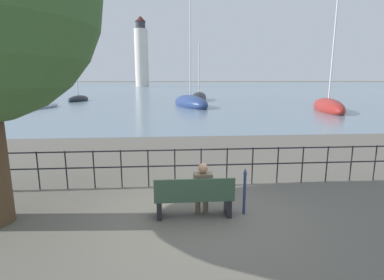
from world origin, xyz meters
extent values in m
plane|color=#605B51|center=(0.00, 0.00, 0.00)|extent=(1000.00, 1000.00, 0.00)
cube|color=slate|center=(0.00, 159.12, 0.00)|extent=(600.00, 300.00, 0.01)
cube|color=#334C38|center=(0.00, 0.00, 0.42)|extent=(1.68, 0.45, 0.05)
cube|color=#334C38|center=(0.00, -0.21, 0.68)|extent=(1.68, 0.04, 0.45)
cube|color=black|center=(-0.74, 0.00, 0.20)|extent=(0.10, 0.41, 0.40)
cube|color=black|center=(0.74, 0.00, 0.20)|extent=(0.10, 0.41, 0.40)
cylinder|color=brown|center=(0.10, 0.16, 0.23)|extent=(0.11, 0.11, 0.45)
cylinder|color=brown|center=(0.28, 0.16, 0.23)|extent=(0.11, 0.11, 0.45)
cube|color=brown|center=(0.19, 0.07, 0.50)|extent=(0.33, 0.26, 0.14)
cube|color=brown|center=(0.19, -0.02, 0.71)|extent=(0.39, 0.24, 0.51)
sphere|color=#A87A5B|center=(0.19, -0.02, 1.07)|extent=(0.20, 0.20, 0.20)
cylinder|color=black|center=(-4.69, 1.88, 0.53)|extent=(0.04, 0.04, 1.05)
cylinder|color=black|center=(-3.97, 1.88, 0.53)|extent=(0.04, 0.04, 1.05)
cylinder|color=black|center=(-3.25, 1.88, 0.53)|extent=(0.04, 0.04, 1.05)
cylinder|color=black|center=(-2.53, 1.88, 0.53)|extent=(0.04, 0.04, 1.05)
cylinder|color=black|center=(-1.80, 1.88, 0.53)|extent=(0.04, 0.04, 1.05)
cylinder|color=black|center=(-1.08, 1.88, 0.53)|extent=(0.04, 0.04, 1.05)
cylinder|color=black|center=(-0.36, 1.88, 0.53)|extent=(0.04, 0.04, 1.05)
cylinder|color=black|center=(0.36, 1.88, 0.53)|extent=(0.04, 0.04, 1.05)
cylinder|color=black|center=(1.08, 1.88, 0.53)|extent=(0.04, 0.04, 1.05)
cylinder|color=black|center=(1.80, 1.88, 0.53)|extent=(0.04, 0.04, 1.05)
cylinder|color=black|center=(2.53, 1.88, 0.53)|extent=(0.04, 0.04, 1.05)
cylinder|color=black|center=(3.25, 1.88, 0.53)|extent=(0.04, 0.04, 1.05)
cylinder|color=black|center=(3.97, 1.88, 0.53)|extent=(0.04, 0.04, 1.05)
cylinder|color=black|center=(4.69, 1.88, 0.53)|extent=(0.04, 0.04, 1.05)
cylinder|color=black|center=(5.41, 1.88, 0.53)|extent=(0.04, 0.04, 1.05)
cylinder|color=black|center=(0.00, 1.88, 1.02)|extent=(13.71, 0.04, 0.04)
cylinder|color=black|center=(0.00, 1.88, 0.58)|extent=(13.71, 0.04, 0.04)
cylinder|color=navy|center=(1.10, 0.00, 0.46)|extent=(0.06, 0.06, 0.92)
cone|color=navy|center=(1.10, 0.00, 0.98)|extent=(0.09, 0.09, 0.13)
ellipsoid|color=maroon|center=(14.35, 20.79, 0.34)|extent=(3.94, 8.42, 1.69)
cylinder|color=silver|center=(14.35, 20.79, 6.16)|extent=(0.14, 0.14, 10.62)
ellipsoid|color=silver|center=(-14.61, 24.63, 0.21)|extent=(5.76, 8.78, 1.04)
cylinder|color=silver|center=(-14.61, 24.63, 4.06)|extent=(0.14, 0.14, 7.07)
ellipsoid|color=black|center=(3.79, 35.81, 0.33)|extent=(3.58, 8.38, 1.67)
cylinder|color=silver|center=(3.79, 35.81, 4.30)|extent=(0.14, 0.14, 6.93)
ellipsoid|color=black|center=(-12.67, 36.10, 0.22)|extent=(2.45, 5.22, 1.10)
cylinder|color=silver|center=(-12.67, 36.10, 5.91)|extent=(0.14, 0.14, 10.73)
ellipsoid|color=navy|center=(1.90, 26.35, 0.36)|extent=(4.49, 8.15, 1.78)
cylinder|color=silver|center=(1.90, 26.35, 6.83)|extent=(0.14, 0.14, 11.87)
cylinder|color=silver|center=(-11.07, 122.65, 11.44)|extent=(5.51, 5.51, 22.88)
cylinder|color=#2D2D33|center=(-11.07, 122.65, 24.28)|extent=(3.86, 3.86, 2.79)
cone|color=#4C1E19|center=(-11.07, 122.65, 26.79)|extent=(4.41, 4.41, 2.23)
camera|label=1|loc=(-0.52, -6.00, 2.89)|focal=28.00mm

